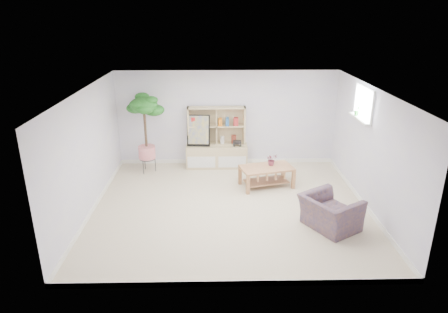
{
  "coord_description": "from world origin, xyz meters",
  "views": [
    {
      "loc": [
        -0.28,
        -7.28,
        3.79
      ],
      "look_at": [
        -0.12,
        0.32,
        0.98
      ],
      "focal_mm": 32.0,
      "sensor_mm": 36.0,
      "label": 1
    }
  ],
  "objects_px": {
    "storage_unit": "(217,138)",
    "floor_tree": "(146,134)",
    "armchair": "(330,210)",
    "coffee_table": "(266,177)"
  },
  "relations": [
    {
      "from": "storage_unit",
      "to": "armchair",
      "type": "xyz_separation_m",
      "value": [
        2.05,
        -3.1,
        -0.41
      ]
    },
    {
      "from": "storage_unit",
      "to": "armchair",
      "type": "relative_size",
      "value": 1.61
    },
    {
      "from": "floor_tree",
      "to": "armchair",
      "type": "relative_size",
      "value": 2.04
    },
    {
      "from": "storage_unit",
      "to": "coffee_table",
      "type": "relative_size",
      "value": 1.34
    },
    {
      "from": "storage_unit",
      "to": "floor_tree",
      "type": "bearing_deg",
      "value": -169.63
    },
    {
      "from": "storage_unit",
      "to": "floor_tree",
      "type": "distance_m",
      "value": 1.74
    },
    {
      "from": "storage_unit",
      "to": "armchair",
      "type": "distance_m",
      "value": 3.74
    },
    {
      "from": "floor_tree",
      "to": "storage_unit",
      "type": "bearing_deg",
      "value": 10.37
    },
    {
      "from": "coffee_table",
      "to": "armchair",
      "type": "height_order",
      "value": "armchair"
    },
    {
      "from": "armchair",
      "to": "storage_unit",
      "type": "bearing_deg",
      "value": 2.03
    }
  ]
}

